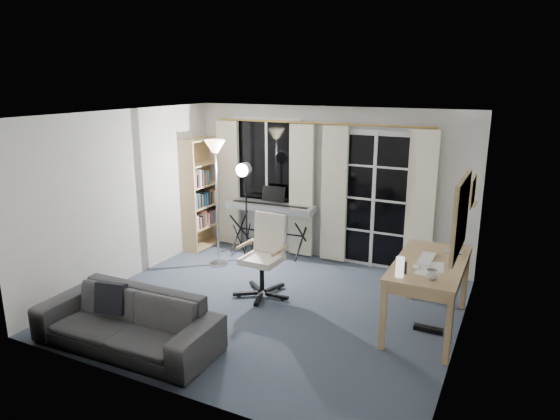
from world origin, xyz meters
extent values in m
cube|color=#3C4857|center=(0.00, 0.00, -0.01)|extent=(4.50, 4.00, 0.02)
cube|color=white|center=(-1.05, 1.98, 1.50)|extent=(1.20, 0.06, 1.40)
cube|color=black|center=(-1.05, 1.95, 1.50)|extent=(1.10, 0.02, 1.30)
cube|color=white|center=(-1.05, 1.94, 1.50)|extent=(0.04, 0.03, 1.30)
cube|color=white|center=(0.75, 1.98, 1.02)|extent=(1.32, 0.06, 2.11)
cube|color=black|center=(0.45, 1.95, 1.02)|extent=(0.55, 0.02, 1.95)
cube|color=black|center=(1.05, 1.95, 1.02)|extent=(0.55, 0.02, 1.95)
cube|color=white|center=(0.75, 1.94, 1.02)|extent=(0.05, 0.04, 2.05)
cube|color=white|center=(0.75, 1.94, 0.55)|extent=(1.15, 0.03, 0.03)
cube|color=white|center=(0.75, 1.94, 1.05)|extent=(1.15, 0.03, 0.03)
cube|color=white|center=(0.75, 1.94, 1.55)|extent=(1.15, 0.03, 0.03)
cylinder|color=gold|center=(-0.15, 1.90, 2.15)|extent=(3.50, 0.03, 0.03)
cube|color=beige|center=(-1.75, 1.88, 1.08)|extent=(0.40, 0.07, 2.10)
cube|color=beige|center=(-0.40, 1.88, 1.08)|extent=(0.40, 0.07, 2.10)
cube|color=beige|center=(0.15, 1.88, 1.08)|extent=(0.40, 0.07, 2.10)
cube|color=beige|center=(1.45, 1.88, 1.08)|extent=(0.40, 0.07, 2.10)
cube|color=tan|center=(-2.10, 1.20, 0.93)|extent=(0.30, 0.03, 1.86)
cube|color=tan|center=(-2.08, 2.04, 0.93)|extent=(0.30, 0.03, 1.86)
cube|color=tan|center=(-2.23, 1.62, 0.93)|extent=(0.05, 0.84, 1.86)
cube|color=tan|center=(-2.09, 1.62, 0.03)|extent=(0.32, 0.84, 0.02)
cube|color=tan|center=(-2.09, 1.62, 0.37)|extent=(0.32, 0.84, 0.02)
cube|color=tan|center=(-2.09, 1.62, 0.73)|extent=(0.32, 0.84, 0.02)
cube|color=tan|center=(-2.09, 1.62, 1.08)|extent=(0.32, 0.84, 0.02)
cube|color=tan|center=(-2.09, 1.62, 1.43)|extent=(0.32, 0.84, 0.02)
cube|color=tan|center=(-2.09, 1.62, 1.84)|extent=(0.32, 0.84, 0.02)
cube|color=silver|center=(-2.08, 1.27, 0.50)|extent=(0.21, 0.06, 0.24)
cube|color=#B1674A|center=(-2.08, 1.36, 0.48)|extent=(0.21, 0.04, 0.19)
cube|color=#2A2A2A|center=(-2.08, 1.44, 0.49)|extent=(0.21, 0.04, 0.22)
cube|color=#B1674A|center=(-2.07, 1.51, 0.52)|extent=(0.21, 0.04, 0.28)
cube|color=silver|center=(-2.07, 1.58, 0.49)|extent=(0.21, 0.05, 0.22)
cube|color=#D2483C|center=(-2.07, 1.67, 0.50)|extent=(0.21, 0.04, 0.22)
cube|color=#2F648E|center=(-2.07, 1.74, 0.50)|extent=(0.21, 0.05, 0.23)
cube|color=#B1674A|center=(-2.07, 1.82, 0.49)|extent=(0.21, 0.03, 0.21)
cube|color=#D2483C|center=(-2.07, 1.89, 0.50)|extent=(0.21, 0.05, 0.22)
cube|color=#2A2A2A|center=(-2.06, 1.97, 0.51)|extent=(0.21, 0.03, 0.24)
cube|color=#2F648E|center=(-2.08, 1.27, 0.87)|extent=(0.21, 0.04, 0.26)
cube|color=#2A2A2A|center=(-2.08, 1.34, 0.86)|extent=(0.21, 0.06, 0.25)
cube|color=#2A2A2A|center=(-2.08, 1.43, 0.85)|extent=(0.21, 0.04, 0.22)
cube|color=#2F648E|center=(-2.07, 1.50, 0.84)|extent=(0.21, 0.03, 0.20)
cube|color=#2F648E|center=(-2.07, 1.57, 0.85)|extent=(0.21, 0.04, 0.22)
cube|color=#2A2A2A|center=(-2.07, 1.64, 0.87)|extent=(0.21, 0.04, 0.26)
cube|color=#2A2A2A|center=(-2.07, 1.71, 0.84)|extent=(0.21, 0.05, 0.20)
cube|color=#E19654|center=(-2.07, 1.79, 0.85)|extent=(0.21, 0.04, 0.22)
cube|color=#B1674A|center=(-2.07, 1.86, 0.85)|extent=(0.21, 0.03, 0.23)
cube|color=#2A2A2A|center=(-2.06, 1.93, 0.85)|extent=(0.21, 0.03, 0.22)
cube|color=#D2483C|center=(-2.08, 1.27, 1.22)|extent=(0.21, 0.04, 0.26)
cube|color=#2A2A2A|center=(-2.08, 1.34, 1.19)|extent=(0.21, 0.03, 0.20)
cube|color=silver|center=(-2.08, 1.41, 1.23)|extent=(0.21, 0.03, 0.28)
cube|color=silver|center=(-2.07, 1.47, 1.22)|extent=(0.21, 0.04, 0.25)
cube|color=#B1674A|center=(-2.07, 1.54, 1.20)|extent=(0.21, 0.03, 0.21)
cube|color=#2F648E|center=(-2.07, 1.61, 1.20)|extent=(0.21, 0.04, 0.21)
cylinder|color=#B2B2B7|center=(-1.38, 0.95, 0.02)|extent=(0.34, 0.34, 0.03)
cylinder|color=#B2B2B7|center=(-1.38, 0.95, 0.92)|extent=(0.04, 0.04, 1.79)
cone|color=#FFE5B2|center=(-1.38, 0.95, 1.84)|extent=(0.36, 0.36, 0.18)
cylinder|color=black|center=(-1.41, 1.67, 0.39)|extent=(0.06, 0.70, 0.63)
cylinder|color=black|center=(-1.41, 1.67, 0.39)|extent=(0.06, 0.70, 0.63)
cylinder|color=black|center=(-0.30, 1.73, 0.39)|extent=(0.06, 0.70, 0.63)
cylinder|color=black|center=(-0.30, 1.73, 0.39)|extent=(0.06, 0.70, 0.63)
cylinder|color=black|center=(-0.85, 1.70, 0.39)|extent=(1.11, 0.08, 0.03)
cube|color=silver|center=(-0.85, 1.70, 0.81)|extent=(1.47, 0.44, 0.10)
cube|color=white|center=(-0.85, 1.61, 0.85)|extent=(1.34, 0.22, 0.02)
cube|color=black|center=(-0.85, 1.66, 0.86)|extent=(1.30, 0.15, 0.01)
cube|color=black|center=(-0.86, 1.81, 1.00)|extent=(0.39, 0.10, 0.24)
cylinder|color=black|center=(-0.98, 1.32, 0.29)|extent=(0.02, 0.25, 0.64)
cylinder|color=black|center=(-1.14, 1.41, 0.29)|extent=(0.22, 0.13, 0.64)
cylinder|color=black|center=(-1.14, 1.23, 0.29)|extent=(0.22, 0.14, 0.64)
cylinder|color=black|center=(-1.09, 1.32, 0.92)|extent=(0.03, 0.03, 1.11)
cylinder|color=silver|center=(-1.08, 1.27, 1.47)|extent=(0.21, 0.12, 0.21)
cylinder|color=white|center=(-1.08, 1.21, 1.47)|extent=(0.18, 0.02, 0.18)
cube|color=black|center=(0.00, 0.22, 0.05)|extent=(0.33, 0.06, 0.04)
cylinder|color=black|center=(0.08, 0.22, 0.03)|extent=(0.05, 0.05, 0.05)
cube|color=black|center=(-0.15, 0.44, 0.05)|extent=(0.16, 0.33, 0.04)
cylinder|color=black|center=(-0.12, 0.52, 0.03)|extent=(0.05, 0.05, 0.05)
cube|color=black|center=(-0.41, 0.37, 0.05)|extent=(0.29, 0.24, 0.04)
cylinder|color=black|center=(-0.47, 0.42, 0.03)|extent=(0.05, 0.05, 0.05)
cube|color=black|center=(-0.42, 0.11, 0.05)|extent=(0.30, 0.22, 0.04)
cylinder|color=black|center=(-0.48, 0.06, 0.03)|extent=(0.05, 0.05, 0.05)
cube|color=black|center=(-0.17, 0.02, 0.05)|extent=(0.14, 0.33, 0.04)
cylinder|color=black|center=(-0.14, -0.06, 0.03)|extent=(0.05, 0.05, 0.05)
cylinder|color=black|center=(-0.23, 0.23, 0.29)|extent=(0.06, 0.06, 0.41)
cube|color=white|center=(-0.23, 0.23, 0.51)|extent=(0.49, 0.49, 0.08)
cube|color=white|center=(-0.22, 0.46, 0.82)|extent=(0.46, 0.14, 0.54)
cube|color=black|center=(-0.22, 0.50, 0.84)|extent=(0.43, 0.12, 0.49)
cylinder|color=tan|center=(-0.49, 0.26, 0.68)|extent=(0.06, 0.41, 0.05)
cylinder|color=tan|center=(0.04, 0.24, 0.68)|extent=(0.06, 0.41, 0.05)
cube|color=tan|center=(1.88, 0.32, 0.78)|extent=(0.76, 1.50, 0.04)
cube|color=tan|center=(1.88, 0.32, 0.71)|extent=(0.71, 1.46, 0.11)
cube|color=tan|center=(1.55, -0.38, 0.38)|extent=(0.06, 0.06, 0.76)
cube|color=tan|center=(2.22, -0.38, 0.38)|extent=(0.06, 0.06, 0.76)
cube|color=tan|center=(1.54, 1.03, 0.38)|extent=(0.06, 0.06, 0.76)
cube|color=tan|center=(2.21, 1.03, 0.38)|extent=(0.06, 0.06, 0.76)
cube|color=silver|center=(2.08, 0.77, 0.81)|extent=(0.19, 0.13, 0.02)
cube|color=silver|center=(2.08, 0.77, 0.95)|extent=(0.04, 0.03, 0.24)
cube|color=silver|center=(2.08, 0.77, 1.12)|extent=(0.04, 0.58, 0.36)
cube|color=black|center=(2.06, 0.77, 1.12)|extent=(0.01, 0.53, 0.32)
cube|color=white|center=(1.83, 0.38, 0.81)|extent=(0.15, 0.45, 0.02)
cube|color=white|center=(1.77, 0.06, 0.81)|extent=(0.06, 0.11, 0.02)
cube|color=white|center=(1.93, 0.17, 0.80)|extent=(0.28, 0.35, 0.01)
cube|color=white|center=(1.90, -0.04, 0.80)|extent=(0.24, 0.18, 0.00)
cube|color=black|center=(1.69, -0.15, 0.87)|extent=(0.05, 0.04, 0.13)
cylinder|color=white|center=(1.67, -0.26, 0.91)|extent=(0.09, 0.09, 0.21)
cube|color=black|center=(1.93, 0.23, 0.03)|extent=(0.32, 0.09, 0.05)
imported|color=silver|center=(1.98, -0.18, 0.87)|extent=(0.13, 0.10, 0.13)
cube|color=tan|center=(2.23, -0.35, 1.55)|extent=(0.04, 0.94, 0.74)
cube|color=white|center=(2.21, -0.35, 1.55)|extent=(0.01, 0.84, 0.64)
cube|color=tan|center=(2.23, 0.55, 1.60)|extent=(0.03, 0.42, 0.32)
cube|color=#53A668|center=(2.21, 0.55, 1.60)|extent=(0.00, 0.36, 0.26)
cube|color=tan|center=(2.16, 1.05, 1.35)|extent=(0.16, 0.30, 0.02)
cone|color=white|center=(2.16, 1.05, 1.44)|extent=(0.12, 0.12, 0.15)
imported|color=#272729|center=(-0.90, -1.55, 0.40)|extent=(2.04, 0.65, 0.79)
cube|color=black|center=(-1.20, -1.46, 0.47)|extent=(0.37, 0.25, 0.36)
camera|label=1|loc=(2.70, -5.15, 2.80)|focal=32.00mm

